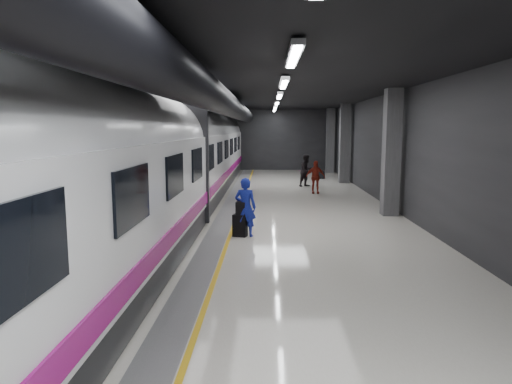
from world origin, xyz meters
TOP-DOWN VIEW (x-y plane):
  - ground at (0.00, 0.00)m, footprint 40.00×40.00m
  - platform_hall at (-0.29, 0.96)m, footprint 10.02×40.02m
  - train at (-3.25, -0.00)m, footprint 3.05×38.00m
  - traveler_main at (-0.49, -1.43)m, footprint 0.69×0.52m
  - suitcase_main at (-0.65, -1.45)m, footprint 0.45×0.34m
  - shoulder_bag at (-0.64, -1.47)m, footprint 0.28×0.17m
  - traveler_far_a at (2.25, 10.17)m, footprint 1.07×1.03m
  - traveler_far_b at (2.44, 7.48)m, footprint 0.94×0.41m
  - suitcase_far at (3.51, 13.98)m, footprint 0.42×0.35m

SIDE VIEW (x-z plane):
  - ground at x=0.00m, z-range 0.00..0.00m
  - suitcase_far at x=3.51m, z-range 0.00..0.53m
  - suitcase_main at x=-0.65m, z-range 0.00..0.65m
  - traveler_far_b at x=2.44m, z-range 0.00..1.58m
  - shoulder_bag at x=-0.64m, z-range 0.65..1.01m
  - traveler_main at x=-0.49m, z-range 0.00..1.71m
  - traveler_far_a at x=2.25m, z-range 0.00..1.73m
  - train at x=-3.25m, z-range 0.04..4.09m
  - platform_hall at x=-0.29m, z-range 1.28..5.79m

